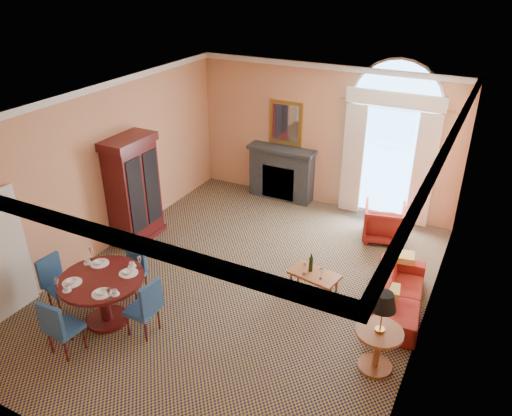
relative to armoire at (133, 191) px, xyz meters
The scene contains 12 objects.
ground 2.95m from the armoire, 10.16° to the right, with size 7.50×7.50×0.00m, color #141840.
room_envelope 3.07m from the armoire, ahead, with size 6.04×7.52×3.45m.
armoire is the anchor object (origin of this frame).
dining_table 2.69m from the armoire, 61.37° to the right, with size 1.31×1.31×1.02m.
dining_chair_north 2.01m from the armoire, 51.86° to the right, with size 0.47×0.48×0.94m.
dining_chair_south 3.45m from the armoire, 68.89° to the right, with size 0.46×0.46×0.94m.
dining_chair_east 3.08m from the armoire, 47.74° to the right, with size 0.46×0.44×0.94m.
dining_chair_west 2.47m from the armoire, 82.19° to the right, with size 0.52×0.52×0.94m.
sofa 5.33m from the armoire, ahead, with size 1.93×0.76×0.56m, color maroon.
armchair 5.06m from the armoire, 26.70° to the left, with size 0.80×0.82×0.75m, color maroon.
coffee_table 3.96m from the armoire, ahead, with size 0.90×0.61×0.77m.
side_table 5.50m from the armoire, 14.36° to the right, with size 0.66×0.66×1.26m.
Camera 1 is at (3.52, -6.32, 5.22)m, focal length 35.00 mm.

